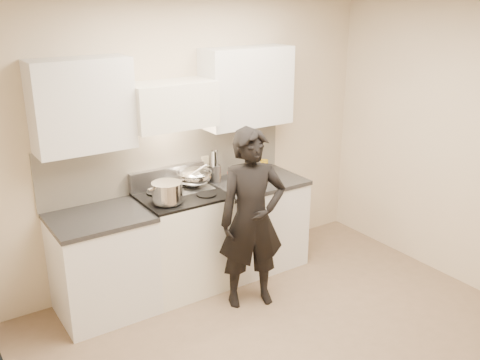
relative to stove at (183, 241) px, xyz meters
name	(u,v)px	position (x,y,z in m)	size (l,w,h in m)	color
ground_plane	(303,352)	(0.30, -1.42, -0.47)	(4.00, 4.00, 0.00)	#816750
room_shell	(273,148)	(0.24, -1.05, 1.12)	(4.04, 3.54, 2.70)	beige
stove	(183,241)	(0.00, 0.00, 0.00)	(0.76, 0.65, 0.96)	white
counter_right	(255,222)	(0.83, 0.00, -0.01)	(0.92, 0.67, 0.92)	silver
counter_left	(103,264)	(-0.78, 0.00, -0.01)	(0.82, 0.67, 0.92)	silver
wok	(194,176)	(0.20, 0.11, 0.57)	(0.34, 0.41, 0.27)	silver
stock_pot	(167,192)	(-0.20, -0.13, 0.57)	(0.38, 0.30, 0.18)	silver
utensil_crock	(215,172)	(0.47, 0.19, 0.54)	(0.12, 0.12, 0.31)	#9A999F
spice_jar	(229,176)	(0.61, 0.13, 0.49)	(0.04, 0.04, 0.09)	orange
oil_glass	(264,166)	(1.03, 0.13, 0.51)	(0.08, 0.08, 0.14)	#B5860F
person	(252,219)	(0.38, -0.58, 0.34)	(0.60, 0.39, 1.63)	black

